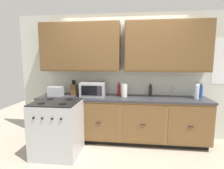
# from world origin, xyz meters

# --- Properties ---
(ground_plane) EXTENTS (8.21, 8.21, 0.00)m
(ground_plane) POSITION_xyz_m (0.00, 0.00, 0.00)
(ground_plane) COLOR #B2A893
(wall_unit) EXTENTS (4.48, 0.40, 2.57)m
(wall_unit) POSITION_xyz_m (0.00, 0.50, 1.67)
(wall_unit) COLOR silver
(wall_unit) RESTS_ON ground_plane
(counter_run) EXTENTS (3.31, 0.64, 0.91)m
(counter_run) POSITION_xyz_m (0.00, 0.30, 0.47)
(counter_run) COLOR black
(counter_run) RESTS_ON ground_plane
(stove_range) EXTENTS (0.76, 0.68, 0.95)m
(stove_range) POSITION_xyz_m (-1.07, -0.33, 0.47)
(stove_range) COLOR #B7B7BC
(stove_range) RESTS_ON ground_plane
(microwave) EXTENTS (0.48, 0.37, 0.28)m
(microwave) POSITION_xyz_m (-0.58, 0.34, 1.05)
(microwave) COLOR #B7B7BC
(microwave) RESTS_ON counter_run
(toaster) EXTENTS (0.28, 0.18, 0.19)m
(toaster) POSITION_xyz_m (-1.33, 0.24, 1.00)
(toaster) COLOR #B7B7BC
(toaster) RESTS_ON counter_run
(knife_block) EXTENTS (0.11, 0.14, 0.31)m
(knife_block) POSITION_xyz_m (-1.01, 0.42, 1.02)
(knife_block) COLOR brown
(knife_block) RESTS_ON counter_run
(sink_faucet) EXTENTS (0.02, 0.02, 0.20)m
(sink_faucet) POSITION_xyz_m (1.01, 0.51, 1.01)
(sink_faucet) COLOR #B2B5BA
(sink_faucet) RESTS_ON counter_run
(paper_towel_roll) EXTENTS (0.12, 0.12, 0.26)m
(paper_towel_roll) POSITION_xyz_m (0.05, 0.33, 1.04)
(paper_towel_roll) COLOR white
(paper_towel_roll) RESTS_ON counter_run
(bottle_blue) EXTENTS (0.07, 0.07, 0.28)m
(bottle_blue) POSITION_xyz_m (1.53, 0.44, 1.04)
(bottle_blue) COLOR blue
(bottle_blue) RESTS_ON counter_run
(bottle_dark) EXTENTS (0.07, 0.07, 0.26)m
(bottle_dark) POSITION_xyz_m (0.57, 0.46, 1.03)
(bottle_dark) COLOR black
(bottle_dark) RESTS_ON counter_run
(bottle_red) EXTENTS (0.06, 0.06, 0.28)m
(bottle_red) POSITION_xyz_m (-0.07, 0.44, 1.04)
(bottle_red) COLOR maroon
(bottle_red) RESTS_ON counter_run
(bottle_clear) EXTENTS (0.08, 0.08, 0.32)m
(bottle_clear) POSITION_xyz_m (1.40, 0.29, 1.06)
(bottle_clear) COLOR silver
(bottle_clear) RESTS_ON counter_run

